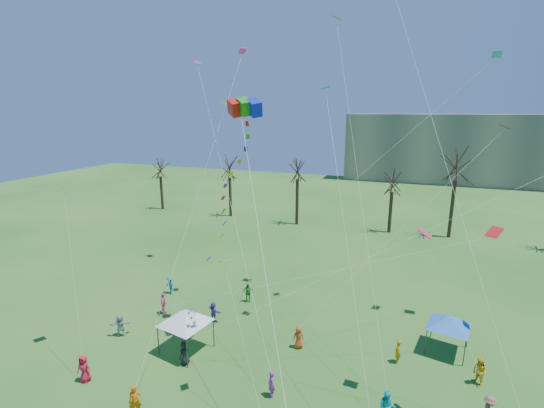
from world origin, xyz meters
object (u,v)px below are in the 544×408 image
(big_box_kite, at_px, (234,196))
(canopy_tent_white, at_px, (185,317))
(distant_building, at_px, (487,149))
(canopy_tent_blue, at_px, (449,321))

(big_box_kite, height_order, canopy_tent_white, big_box_kite)
(distant_building, xyz_separation_m, canopy_tent_blue, (-12.43, -69.95, -5.26))
(canopy_tent_white, xyz_separation_m, canopy_tent_blue, (16.43, 5.93, -0.27))
(big_box_kite, relative_size, canopy_tent_blue, 5.13)
(distant_building, distance_m, canopy_tent_blue, 71.24)
(canopy_tent_blue, bearing_deg, big_box_kite, -156.72)
(big_box_kite, bearing_deg, canopy_tent_white, -173.61)
(distant_building, height_order, canopy_tent_white, distant_building)
(canopy_tent_blue, bearing_deg, canopy_tent_white, -160.15)
(distant_building, xyz_separation_m, canopy_tent_white, (-28.85, -75.88, -4.99))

